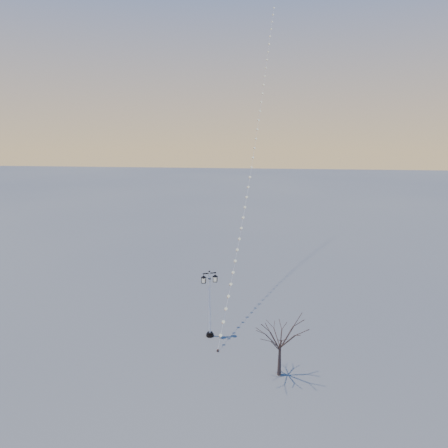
# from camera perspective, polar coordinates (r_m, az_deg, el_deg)

# --- Properties ---
(ground) EXTENTS (300.00, 300.00, 0.00)m
(ground) POSITION_cam_1_polar(r_m,az_deg,el_deg) (32.17, -3.82, -18.54)
(ground) COLOR #606261
(ground) RESTS_ON ground
(street_lamp) EXTENTS (1.40, 0.86, 5.79)m
(street_lamp) POSITION_cam_1_polar(r_m,az_deg,el_deg) (33.86, -2.03, -10.68)
(street_lamp) COLOR black
(street_lamp) RESTS_ON ground
(bare_tree) EXTENTS (2.64, 2.64, 4.39)m
(bare_tree) POSITION_cam_1_polar(r_m,az_deg,el_deg) (29.25, 7.91, -15.24)
(bare_tree) COLOR #392A25
(bare_tree) RESTS_ON ground
(kite_train) EXTENTS (4.38, 36.20, 34.12)m
(kite_train) POSITION_cam_1_polar(r_m,az_deg,el_deg) (46.11, 4.25, 13.23)
(kite_train) COLOR #39271E
(kite_train) RESTS_ON ground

